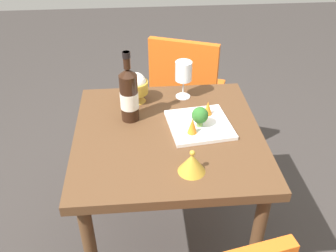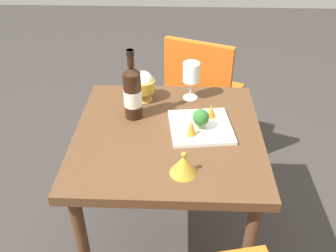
% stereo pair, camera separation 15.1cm
% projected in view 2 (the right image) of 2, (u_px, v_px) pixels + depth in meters
% --- Properties ---
extents(ground_plane, '(8.00, 8.00, 0.00)m').
position_uv_depth(ground_plane, '(168.00, 246.00, 1.95)').
color(ground_plane, '#383330').
extents(dining_table, '(0.77, 0.77, 0.74)m').
position_uv_depth(dining_table, '(168.00, 152.00, 1.59)').
color(dining_table, brown).
rests_on(dining_table, ground_plane).
extents(chair_by_wall, '(0.52, 0.52, 0.85)m').
position_uv_depth(chair_by_wall, '(201.00, 88.00, 2.25)').
color(chair_by_wall, orange).
rests_on(chair_by_wall, ground_plane).
extents(wine_bottle, '(0.08, 0.08, 0.31)m').
position_uv_depth(wine_bottle, '(133.00, 92.00, 1.55)').
color(wine_bottle, black).
rests_on(wine_bottle, dining_table).
extents(wine_glass, '(0.08, 0.08, 0.18)m').
position_uv_depth(wine_glass, '(191.00, 73.00, 1.67)').
color(wine_glass, white).
rests_on(wine_glass, dining_table).
extents(rice_bowl, '(0.11, 0.11, 0.14)m').
position_uv_depth(rice_bowl, '(143.00, 85.00, 1.70)').
color(rice_bowl, gold).
rests_on(rice_bowl, dining_table).
extents(rice_bowl_lid, '(0.10, 0.10, 0.09)m').
position_uv_depth(rice_bowl_lid, '(184.00, 165.00, 1.30)').
color(rice_bowl_lid, gold).
rests_on(rice_bowl_lid, dining_table).
extents(serving_plate, '(0.28, 0.28, 0.02)m').
position_uv_depth(serving_plate, '(201.00, 127.00, 1.54)').
color(serving_plate, white).
rests_on(serving_plate, dining_table).
extents(broccoli_floret, '(0.07, 0.07, 0.09)m').
position_uv_depth(broccoli_floret, '(201.00, 118.00, 1.49)').
color(broccoli_floret, '#729E4C').
rests_on(broccoli_floret, serving_plate).
extents(carrot_garnish_left, '(0.04, 0.04, 0.07)m').
position_uv_depth(carrot_garnish_left, '(192.00, 127.00, 1.47)').
color(carrot_garnish_left, orange).
rests_on(carrot_garnish_left, serving_plate).
extents(carrot_garnish_right, '(0.04, 0.04, 0.06)m').
position_uv_depth(carrot_garnish_right, '(211.00, 111.00, 1.57)').
color(carrot_garnish_right, orange).
rests_on(carrot_garnish_right, serving_plate).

